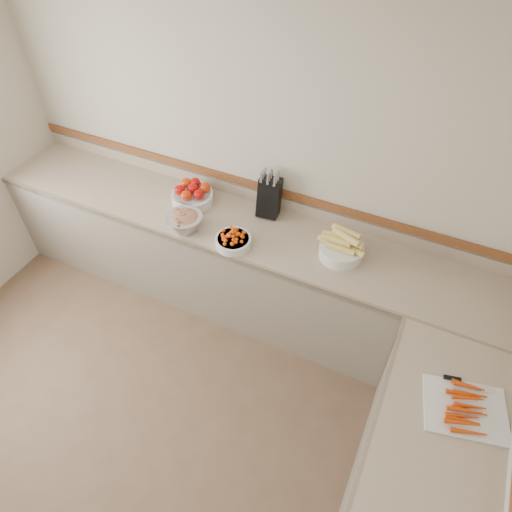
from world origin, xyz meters
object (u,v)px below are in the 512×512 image
at_px(cutting_board, 466,408).
at_px(tomato_bowl, 192,195).
at_px(knife_block, 269,196).
at_px(corn_bowl, 342,247).
at_px(cherry_tomato_bowl, 233,240).
at_px(rhubarb_bowl, 185,221).

bearing_deg(cutting_board, tomato_bowl, 157.96).
distance_m(knife_block, corn_bowl, 0.67).
distance_m(knife_block, cherry_tomato_bowl, 0.45).
xyz_separation_m(tomato_bowl, cherry_tomato_bowl, (0.51, -0.30, -0.02)).
height_order(cherry_tomato_bowl, rhubarb_bowl, rhubarb_bowl).
bearing_deg(cherry_tomato_bowl, tomato_bowl, 149.57).
distance_m(corn_bowl, rhubarb_bowl, 1.13).
height_order(knife_block, corn_bowl, knife_block).
bearing_deg(corn_bowl, cutting_board, -40.49).
relative_size(knife_block, corn_bowl, 1.14).
distance_m(tomato_bowl, rhubarb_bowl, 0.32).
xyz_separation_m(tomato_bowl, rhubarb_bowl, (0.11, -0.30, 0.01)).
bearing_deg(knife_block, cutting_board, -32.68).
bearing_deg(tomato_bowl, corn_bowl, -3.50).
bearing_deg(cutting_board, corn_bowl, 139.51).
bearing_deg(knife_block, rhubarb_bowl, -137.94).
height_order(rhubarb_bowl, cutting_board, rhubarb_bowl).
xyz_separation_m(knife_block, tomato_bowl, (-0.59, -0.13, -0.09)).
distance_m(tomato_bowl, corn_bowl, 1.23).
distance_m(rhubarb_bowl, cutting_board, 2.13).
bearing_deg(cherry_tomato_bowl, corn_bowl, 17.21).
bearing_deg(rhubarb_bowl, cherry_tomato_bowl, -0.17).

